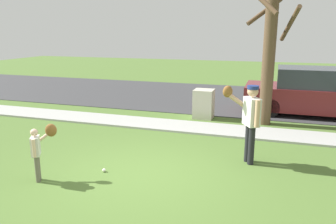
{
  "coord_description": "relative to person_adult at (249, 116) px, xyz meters",
  "views": [
    {
      "loc": [
        2.48,
        -5.77,
        2.86
      ],
      "look_at": [
        0.14,
        1.46,
        1.0
      ],
      "focal_mm": 35.33,
      "sensor_mm": 36.0,
      "label": 1
    }
  ],
  "objects": [
    {
      "name": "utility_cabinet",
      "position": [
        -1.74,
        3.55,
        -0.6
      ],
      "size": [
        0.64,
        0.61,
        0.97
      ],
      "primitive_type": "cube",
      "color": "beige",
      "rests_on": "ground"
    },
    {
      "name": "person_adult",
      "position": [
        0.0,
        0.0,
        0.0
      ],
      "size": [
        0.87,
        0.55,
        1.74
      ],
      "rotation": [
        0.0,
        0.0,
        -2.62
      ],
      "color": "black",
      "rests_on": "ground"
    },
    {
      "name": "road_surface",
      "position": [
        -2.02,
        7.24,
        -1.08
      ],
      "size": [
        36.0,
        6.8,
        0.02
      ],
      "primitive_type": "cube",
      "color": "#38383A",
      "rests_on": "ground"
    },
    {
      "name": "street_tree_near",
      "position": [
        0.25,
        3.43,
        1.44
      ],
      "size": [
        1.84,
        1.88,
        4.72
      ],
      "color": "brown",
      "rests_on": "ground"
    },
    {
      "name": "person_child",
      "position": [
        -3.76,
        -2.14,
        -0.38
      ],
      "size": [
        0.42,
        0.56,
        1.1
      ],
      "rotation": [
        0.0,
        0.0,
        0.52
      ],
      "color": "#6B6656",
      "rests_on": "ground"
    },
    {
      "name": "ground_plane",
      "position": [
        -2.02,
        2.14,
        -1.09
      ],
      "size": [
        48.0,
        48.0,
        0.0
      ],
      "primitive_type": "plane",
      "color": "#4C6B2D"
    },
    {
      "name": "sidewalk_strip",
      "position": [
        -2.02,
        2.24,
        -1.06
      ],
      "size": [
        36.0,
        1.2,
        0.06
      ],
      "primitive_type": "cube",
      "color": "#A3A39E",
      "rests_on": "ground"
    },
    {
      "name": "baseball",
      "position": [
        -2.79,
        -1.44,
        -1.05
      ],
      "size": [
        0.07,
        0.07,
        0.07
      ],
      "primitive_type": "sphere",
      "color": "white",
      "rests_on": "ground"
    },
    {
      "name": "parked_suv_maroon",
      "position": [
        1.85,
        5.14,
        -0.29
      ],
      "size": [
        4.7,
        1.9,
        1.63
      ],
      "rotation": [
        0.0,
        0.0,
        3.14
      ],
      "color": "maroon",
      "rests_on": "road_surface"
    }
  ]
}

